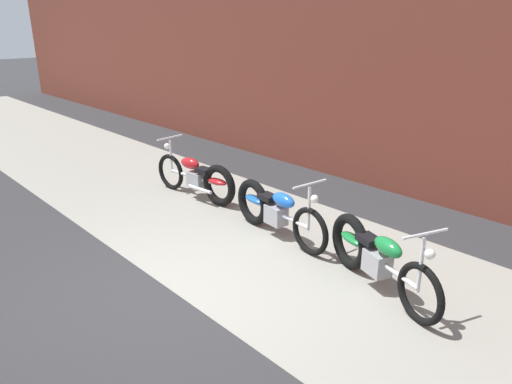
{
  "coord_description": "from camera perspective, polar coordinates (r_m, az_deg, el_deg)",
  "views": [
    {
      "loc": [
        4.16,
        -2.62,
        3.04
      ],
      "look_at": [
        -0.46,
        1.68,
        0.75
      ],
      "focal_mm": 33.34,
      "sensor_mm": 36.0,
      "label": 1
    }
  ],
  "objects": [
    {
      "name": "motorcycle_green",
      "position": [
        5.88,
        13.94,
        -7.41
      ],
      "size": [
        1.92,
        0.89,
        1.03
      ],
      "rotation": [
        0.0,
        0.0,
        -0.34
      ],
      "color": "black",
      "rests_on": "ground"
    },
    {
      "name": "motorcycle_red",
      "position": [
        8.51,
        -6.8,
        1.71
      ],
      "size": [
        2.01,
        0.58,
        1.03
      ],
      "rotation": [
        0.0,
        0.0,
        3.25
      ],
      "color": "black",
      "rests_on": "ground"
    },
    {
      "name": "motorcycle_blue",
      "position": [
        7.04,
        2.04,
        -2.12
      ],
      "size": [
        2.0,
        0.6,
        1.03
      ],
      "rotation": [
        0.0,
        0.0,
        -0.11
      ],
      "color": "black",
      "rests_on": "ground"
    },
    {
      "name": "ground_plane",
      "position": [
        5.78,
        -9.37,
        -12.1
      ],
      "size": [
        80.0,
        80.0,
        0.0
      ],
      "primitive_type": "plane",
      "color": "#2D2D30"
    },
    {
      "name": "sidewalk_slab",
      "position": [
        6.75,
        3.1,
        -6.83
      ],
      "size": [
        36.0,
        3.5,
        0.01
      ],
      "primitive_type": "cube",
      "color": "gray",
      "rests_on": "ground"
    },
    {
      "name": "brick_building_wall",
      "position": [
        8.85,
        20.25,
        19.58
      ],
      "size": [
        36.0,
        0.5,
        6.32
      ],
      "primitive_type": "cube",
      "color": "brown",
      "rests_on": "ground"
    }
  ]
}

